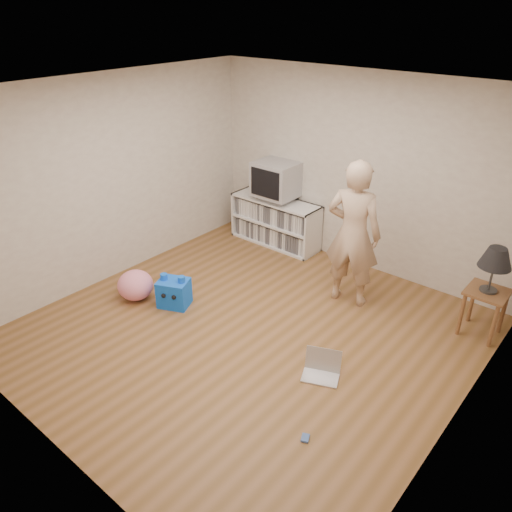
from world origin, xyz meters
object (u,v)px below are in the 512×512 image
(side_table, at_px, (485,301))
(laptop, at_px, (322,368))
(media_unit, at_px, (276,221))
(crt_tv, at_px, (276,179))
(plush_pink, at_px, (135,285))
(dvd_deck, at_px, (276,198))
(person, at_px, (353,234))
(plush_blue, at_px, (174,293))
(table_lamp, at_px, (496,259))

(side_table, xyz_separation_m, laptop, (-0.97, -1.71, -0.35))
(media_unit, height_order, crt_tv, crt_tv)
(media_unit, relative_size, plush_pink, 3.20)
(dvd_deck, bearing_deg, plush_pink, -98.43)
(media_unit, relative_size, side_table, 2.55)
(laptop, bearing_deg, person, 87.67)
(plush_blue, bearing_deg, plush_pink, 177.98)
(crt_tv, bearing_deg, media_unit, 90.00)
(dvd_deck, distance_m, plush_blue, 2.24)
(person, xyz_separation_m, plush_pink, (-2.04, -1.66, -0.71))
(table_lamp, bearing_deg, side_table, 0.00)
(plush_pink, bearing_deg, plush_blue, 22.30)
(dvd_deck, height_order, laptop, dvd_deck)
(side_table, xyz_separation_m, plush_blue, (-3.04, -1.80, -0.24))
(crt_tv, xyz_separation_m, plush_pink, (-0.35, -2.37, -0.83))
(crt_tv, xyz_separation_m, table_lamp, (3.17, -0.37, -0.08))
(dvd_deck, xyz_separation_m, side_table, (3.17, -0.37, -0.32))
(side_table, distance_m, plush_blue, 3.54)
(person, bearing_deg, plush_pink, 27.26)
(media_unit, distance_m, person, 1.91)
(dvd_deck, height_order, plush_pink, dvd_deck)
(plush_blue, relative_size, plush_pink, 1.01)
(side_table, relative_size, plush_pink, 1.26)
(dvd_deck, distance_m, laptop, 3.10)
(crt_tv, distance_m, person, 1.83)
(table_lamp, bearing_deg, crt_tv, 173.41)
(crt_tv, height_order, laptop, crt_tv)
(media_unit, bearing_deg, dvd_deck, -90.00)
(person, xyz_separation_m, plush_blue, (-1.55, -1.46, -0.72))
(media_unit, bearing_deg, person, -23.23)
(crt_tv, height_order, person, person)
(table_lamp, xyz_separation_m, person, (-1.49, -0.34, -0.05))
(side_table, distance_m, plush_pink, 4.06)
(side_table, bearing_deg, crt_tv, 173.41)
(crt_tv, xyz_separation_m, laptop, (2.21, -2.07, -0.95))
(plush_blue, bearing_deg, media_unit, 69.16)
(crt_tv, height_order, plush_pink, crt_tv)
(dvd_deck, xyz_separation_m, plush_pink, (-0.35, -2.37, -0.55))
(side_table, distance_m, person, 1.60)
(laptop, xyz_separation_m, plush_blue, (-2.07, -0.09, 0.11))
(dvd_deck, xyz_separation_m, laptop, (2.21, -2.08, -0.67))
(table_lamp, relative_size, plush_pink, 1.18)
(plush_pink, bearing_deg, crt_tv, 81.55)
(media_unit, distance_m, plush_blue, 2.20)
(crt_tv, distance_m, laptop, 3.17)
(person, distance_m, plush_blue, 2.25)
(side_table, height_order, table_lamp, table_lamp)
(table_lamp, height_order, person, person)
(laptop, bearing_deg, table_lamp, 37.18)
(plush_blue, distance_m, plush_pink, 0.52)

